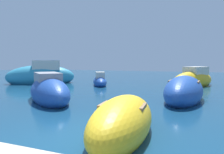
{
  "coord_description": "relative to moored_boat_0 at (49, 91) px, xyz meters",
  "views": [
    {
      "loc": [
        3.0,
        -5.08,
        2.16
      ],
      "look_at": [
        -2.91,
        9.79,
        0.95
      ],
      "focal_mm": 33.99,
      "sensor_mm": 36.0,
      "label": 1
    }
  ],
  "objects": [
    {
      "name": "moored_boat_2",
      "position": [
        7.22,
        10.12,
        0.03
      ],
      "size": [
        4.23,
        5.63,
        2.05
      ],
      "rotation": [
        0.0,
        0.0,
        4.21
      ],
      "color": "gold",
      "rests_on": "ground"
    },
    {
      "name": "moored_boat_8",
      "position": [
        -0.54,
        7.72,
        -0.17
      ],
      "size": [
        2.74,
        3.67,
        1.45
      ],
      "rotation": [
        0.0,
        0.0,
        2.08
      ],
      "color": "#1E479E",
      "rests_on": "ground"
    },
    {
      "name": "moored_boat_5",
      "position": [
        6.82,
        2.81,
        -0.04
      ],
      "size": [
        2.32,
        5.41,
        1.76
      ],
      "rotation": [
        0.0,
        0.0,
        4.64
      ],
      "color": "#1E479E",
      "rests_on": "ground"
    },
    {
      "name": "moored_boat_1",
      "position": [
        -6.6,
        7.25,
        0.22
      ],
      "size": [
        6.61,
        5.93,
        2.73
      ],
      "rotation": [
        0.0,
        0.0,
        3.8
      ],
      "color": "teal",
      "rests_on": "ground"
    },
    {
      "name": "moored_boat_6",
      "position": [
        5.45,
        -3.61,
        -0.12
      ],
      "size": [
        1.96,
        4.34,
        1.45
      ],
      "rotation": [
        0.0,
        0.0,
        4.8
      ],
      "color": "gold",
      "rests_on": "ground"
    },
    {
      "name": "moored_boat_0",
      "position": [
        0.0,
        0.0,
        0.0
      ],
      "size": [
        5.1,
        4.81,
        1.89
      ],
      "rotation": [
        0.0,
        0.0,
        5.56
      ],
      "color": "#1E479E",
      "rests_on": "ground"
    },
    {
      "name": "ground",
      "position": [
        4.41,
        -4.28,
        -0.52
      ],
      "size": [
        80.0,
        80.0,
        0.0
      ],
      "primitive_type": "plane",
      "color": "navy"
    }
  ]
}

